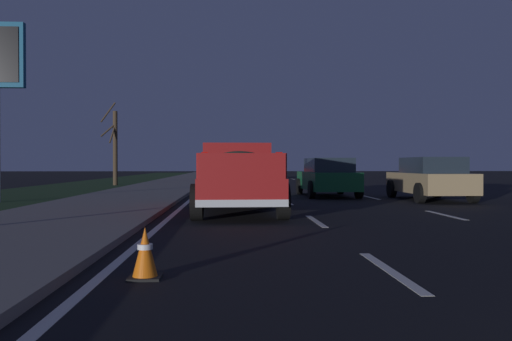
{
  "coord_description": "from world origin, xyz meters",
  "views": [
    {
      "loc": [
        -1.36,
        3.66,
        1.28
      ],
      "look_at": [
        12.72,
        2.99,
        1.12
      ],
      "focal_mm": 36.18,
      "sensor_mm": 36.0,
      "label": 1
    }
  ],
  "objects_px": {
    "traffic_cone_near": "(145,253)",
    "sedan_tan": "(430,178)",
    "pickup_truck": "(237,176)",
    "sedan_green": "(327,177)",
    "sedan_red": "(233,171)",
    "bare_tree_far": "(115,146)"
  },
  "relations": [
    {
      "from": "traffic_cone_near",
      "to": "sedan_tan",
      "type": "bearing_deg",
      "value": -33.22
    },
    {
      "from": "pickup_truck",
      "to": "sedan_green",
      "type": "distance_m",
      "value": 7.82
    },
    {
      "from": "sedan_red",
      "to": "traffic_cone_near",
      "type": "distance_m",
      "value": 37.14
    },
    {
      "from": "sedan_red",
      "to": "bare_tree_far",
      "type": "bearing_deg",
      "value": 145.22
    },
    {
      "from": "sedan_tan",
      "to": "sedan_red",
      "type": "bearing_deg",
      "value": 15.9
    },
    {
      "from": "sedan_tan",
      "to": "sedan_green",
      "type": "xyz_separation_m",
      "value": [
        2.45,
        3.26,
        0.0
      ]
    },
    {
      "from": "traffic_cone_near",
      "to": "sedan_red",
      "type": "bearing_deg",
      "value": -1.63
    },
    {
      "from": "sedan_tan",
      "to": "sedan_green",
      "type": "distance_m",
      "value": 4.07
    },
    {
      "from": "sedan_green",
      "to": "traffic_cone_near",
      "type": "distance_m",
      "value": 15.6
    },
    {
      "from": "pickup_truck",
      "to": "sedan_red",
      "type": "bearing_deg",
      "value": 0.14
    },
    {
      "from": "pickup_truck",
      "to": "bare_tree_far",
      "type": "xyz_separation_m",
      "value": [
        18.61,
        7.41,
        1.47
      ]
    },
    {
      "from": "pickup_truck",
      "to": "sedan_green",
      "type": "bearing_deg",
      "value": -28.43
    },
    {
      "from": "pickup_truck",
      "to": "sedan_red",
      "type": "distance_m",
      "value": 29.17
    },
    {
      "from": "sedan_red",
      "to": "pickup_truck",
      "type": "bearing_deg",
      "value": -179.86
    },
    {
      "from": "pickup_truck",
      "to": "bare_tree_far",
      "type": "height_order",
      "value": "bare_tree_far"
    },
    {
      "from": "pickup_truck",
      "to": "sedan_red",
      "type": "height_order",
      "value": "pickup_truck"
    },
    {
      "from": "bare_tree_far",
      "to": "traffic_cone_near",
      "type": "relative_size",
      "value": 8.9
    },
    {
      "from": "sedan_tan",
      "to": "traffic_cone_near",
      "type": "relative_size",
      "value": 7.59
    },
    {
      "from": "sedan_red",
      "to": "bare_tree_far",
      "type": "height_order",
      "value": "bare_tree_far"
    },
    {
      "from": "sedan_green",
      "to": "pickup_truck",
      "type": "bearing_deg",
      "value": 151.57
    },
    {
      "from": "sedan_tan",
      "to": "bare_tree_far",
      "type": "distance_m",
      "value": 20.27
    },
    {
      "from": "sedan_red",
      "to": "sedan_green",
      "type": "height_order",
      "value": "same"
    }
  ]
}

